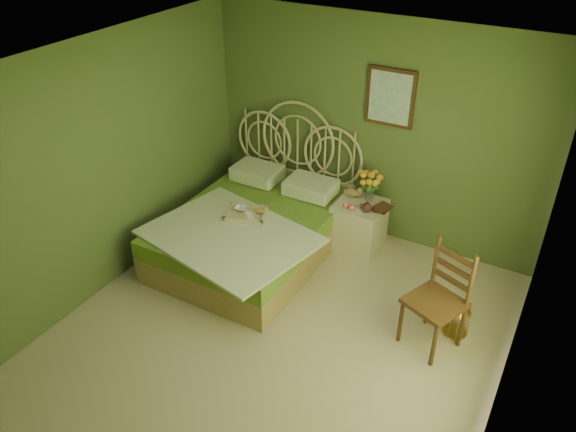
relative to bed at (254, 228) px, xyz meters
The scene contains 14 objects.
floor 1.53m from the bed, 50.95° to the right, with size 4.50×4.50×0.00m, color tan.
ceiling 2.72m from the bed, 50.95° to the right, with size 4.50×4.50×0.00m, color silver.
wall_back 1.74m from the bed, 49.17° to the left, with size 4.00×4.00×0.00m, color #4F6334.
wall_left 1.85m from the bed, 132.37° to the right, with size 4.50×4.50×0.00m, color #4F6334.
wall_right 3.31m from the bed, 21.53° to the right, with size 4.50×4.50×0.00m, color #4F6334.
wall_art 2.10m from the bed, 43.74° to the left, with size 0.54×0.04×0.64m.
bed is the anchor object (origin of this frame).
nightstand 1.23m from the bed, 34.47° to the left, with size 0.54×0.54×1.02m.
chair 2.28m from the bed, ahead, with size 0.60×0.60×1.04m.
birdcage 2.43m from the bed, ahead, with size 0.24×0.24×0.36m.
book_lower 1.41m from the bed, 30.64° to the left, with size 0.17×0.23×0.02m, color #381E0F.
book_upper 1.41m from the bed, 30.64° to the left, with size 0.17×0.23×0.02m, color #472819.
cereal_bowl 0.30m from the bed, 146.03° to the right, with size 0.14×0.14×0.03m, color white.
coffee_cup 0.35m from the bed, 71.42° to the right, with size 0.08×0.08×0.07m, color white.
Camera 1 is at (2.05, -3.35, 3.87)m, focal length 35.00 mm.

